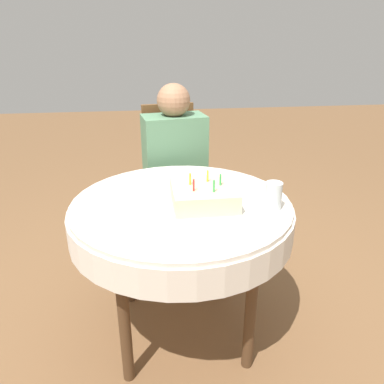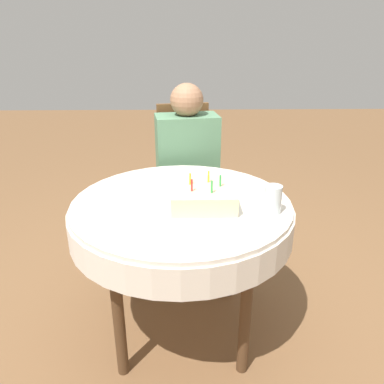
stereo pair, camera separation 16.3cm
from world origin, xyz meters
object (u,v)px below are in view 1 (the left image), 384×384
Objects in this scene: person at (175,160)px; drinking_glass at (273,196)px; birthday_cake at (204,195)px; chair at (173,179)px.

person is 0.88m from drinking_glass.
person is at bearing 94.75° from birthday_cake.
person reaches higher than birthday_cake.
birthday_cake is (0.07, -0.81, 0.23)m from chair.
birthday_cake is at bearing -93.36° from chair.
birthday_cake is 0.30m from drinking_glass.
drinking_glass is at bearing -75.39° from person.
chair is at bearing 90.00° from person.
person is at bearing -90.00° from chair.
person reaches higher than chair.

